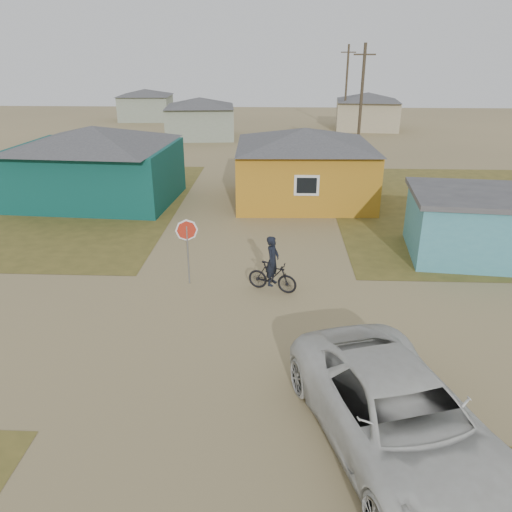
{
  "coord_description": "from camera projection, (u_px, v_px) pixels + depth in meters",
  "views": [
    {
      "loc": [
        1.11,
        -12.3,
        7.72
      ],
      "look_at": [
        0.43,
        3.0,
        1.3
      ],
      "focal_mm": 35.0,
      "sensor_mm": 36.0,
      "label": 1
    }
  ],
  "objects": [
    {
      "name": "utility_pole_far",
      "position": [
        346.0,
        88.0,
        47.46
      ],
      "size": [
        1.4,
        0.2,
        8.0
      ],
      "color": "#413627",
      "rests_on": "ground"
    },
    {
      "name": "house_beige_east",
      "position": [
        367.0,
        110.0,
        50.09
      ],
      "size": [
        6.95,
        6.05,
        3.6
      ],
      "color": "tan",
      "rests_on": "ground"
    },
    {
      "name": "house_pale_north",
      "position": [
        146.0,
        104.0,
        56.63
      ],
      "size": [
        6.28,
        5.81,
        3.4
      ],
      "color": "gray",
      "rests_on": "ground"
    },
    {
      "name": "house_pale_west",
      "position": [
        200.0,
        117.0,
        45.21
      ],
      "size": [
        7.04,
        6.15,
        3.6
      ],
      "color": "gray",
      "rests_on": "ground"
    },
    {
      "name": "cyclist",
      "position": [
        272.0,
        271.0,
        16.86
      ],
      "size": [
        1.81,
        1.07,
        1.98
      ],
      "color": "black",
      "rests_on": "ground"
    },
    {
      "name": "house_teal",
      "position": [
        96.0,
        163.0,
        26.35
      ],
      "size": [
        8.93,
        7.08,
        4.0
      ],
      "color": "#0A3B36",
      "rests_on": "ground"
    },
    {
      "name": "utility_pole_near",
      "position": [
        361.0,
        106.0,
        32.76
      ],
      "size": [
        1.4,
        0.2,
        8.0
      ],
      "color": "#413627",
      "rests_on": "ground"
    },
    {
      "name": "ground",
      "position": [
        236.0,
        337.0,
        14.36
      ],
      "size": [
        120.0,
        120.0,
        0.0
      ],
      "primitive_type": "plane",
      "color": "#978357"
    },
    {
      "name": "vehicle",
      "position": [
        400.0,
        417.0,
        10.01
      ],
      "size": [
        4.58,
        6.83,
        1.74
      ],
      "primitive_type": "imported",
      "rotation": [
        0.0,
        0.0,
        0.29
      ],
      "color": "silver",
      "rests_on": "ground"
    },
    {
      "name": "house_yellow",
      "position": [
        304.0,
        164.0,
        26.38
      ],
      "size": [
        7.72,
        6.76,
        3.9
      ],
      "color": "#B47A1B",
      "rests_on": "ground"
    },
    {
      "name": "stop_sign",
      "position": [
        187.0,
        237.0,
        17.0
      ],
      "size": [
        0.78,
        0.14,
        2.38
      ],
      "color": "gray",
      "rests_on": "ground"
    },
    {
      "name": "shed_turquoise",
      "position": [
        492.0,
        225.0,
        19.46
      ],
      "size": [
        6.71,
        4.93,
        2.6
      ],
      "color": "teal",
      "rests_on": "ground"
    }
  ]
}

